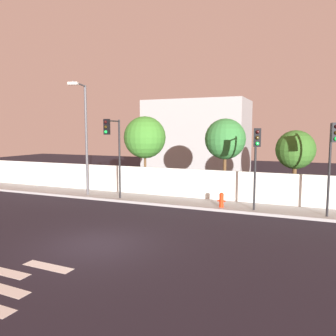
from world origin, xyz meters
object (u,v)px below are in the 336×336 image
fire_hydrant (221,199)px  roadside_tree_midright (295,150)px  street_lamp_curbside (85,131)px  roadside_tree_midleft (225,139)px  traffic_light_right (256,151)px  roadside_tree_leftmost (145,138)px  traffic_light_left (113,142)px  traffic_light_center (333,149)px

fire_hydrant → roadside_tree_midright: size_ratio=0.19×
street_lamp_curbside → roadside_tree_midleft: bearing=19.9°
roadside_tree_midright → traffic_light_right: bearing=-114.8°
street_lamp_curbside → roadside_tree_leftmost: street_lamp_curbside is taller
roadside_tree_midleft → street_lamp_curbside: bearing=-160.1°
traffic_light_left → traffic_light_center: bearing=1.3°
traffic_light_left → street_lamp_curbside: 2.68m
roadside_tree_midleft → traffic_light_center: bearing=-30.0°
street_lamp_curbside → roadside_tree_leftmost: size_ratio=1.33×
traffic_light_center → roadside_tree_leftmost: bearing=163.5°
traffic_light_center → roadside_tree_leftmost: size_ratio=0.85×
traffic_light_center → roadside_tree_midleft: size_ratio=0.89×
roadside_tree_leftmost → roadside_tree_midright: 9.84m
fire_hydrant → roadside_tree_midleft: (-0.56, 3.03, 3.23)m
traffic_light_right → roadside_tree_leftmost: size_ratio=0.81×
street_lamp_curbside → traffic_light_left: bearing=-14.5°
roadside_tree_leftmost → roadside_tree_midleft: (5.65, 0.00, -0.07)m
fire_hydrant → roadside_tree_midright: 5.40m
traffic_light_center → roadside_tree_midright: bearing=117.3°
roadside_tree_leftmost → fire_hydrant: bearing=-26.0°
roadside_tree_midleft → roadside_tree_midright: size_ratio=1.17×
street_lamp_curbside → roadside_tree_midright: bearing=13.6°
traffic_light_left → roadside_tree_midleft: (5.92, 3.70, 0.11)m
traffic_light_center → traffic_light_right: (-3.47, -0.26, -0.15)m
fire_hydrant → roadside_tree_leftmost: 7.66m
traffic_light_right → fire_hydrant: bearing=160.7°
traffic_light_left → roadside_tree_midleft: bearing=32.0°
traffic_light_right → roadside_tree_midleft: roadside_tree_midleft is taller
roadside_tree_midright → traffic_light_center: bearing=-62.7°
traffic_light_right → roadside_tree_midleft: (-2.46, 3.69, 0.49)m
traffic_light_center → roadside_tree_leftmost: 12.09m
roadside_tree_midright → street_lamp_curbside: bearing=-166.4°
traffic_light_right → roadside_tree_leftmost: 8.93m
traffic_light_left → street_lamp_curbside: street_lamp_curbside is taller
roadside_tree_midright → roadside_tree_leftmost: bearing=180.0°
traffic_light_center → roadside_tree_leftmost: roadside_tree_leftmost is taller
traffic_light_left → roadside_tree_midright: (10.09, 3.70, -0.48)m
roadside_tree_leftmost → roadside_tree_midleft: size_ratio=1.04×
roadside_tree_leftmost → roadside_tree_midright: (9.82, 0.00, -0.66)m
traffic_light_left → fire_hydrant: (6.48, 0.68, -3.12)m
traffic_light_right → street_lamp_curbside: 10.97m
street_lamp_curbside → fire_hydrant: bearing=0.2°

